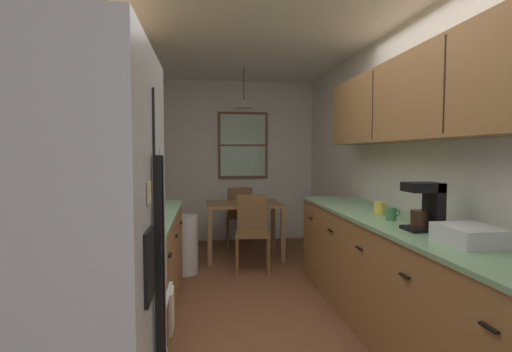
# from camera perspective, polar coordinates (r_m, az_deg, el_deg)

# --- Properties ---
(ground_plane) EXTENTS (12.00, 12.00, 0.00)m
(ground_plane) POSITION_cam_1_polar(r_m,az_deg,el_deg) (3.83, -0.44, -18.11)
(ground_plane) COLOR brown
(wall_left) EXTENTS (0.10, 9.00, 2.55)m
(wall_left) POSITION_cam_1_polar(r_m,az_deg,el_deg) (3.65, -21.97, 1.12)
(wall_left) COLOR silver
(wall_left) RESTS_ON ground
(wall_right) EXTENTS (0.10, 9.00, 2.55)m
(wall_right) POSITION_cam_1_polar(r_m,az_deg,el_deg) (3.97, 19.28, 1.34)
(wall_right) COLOR silver
(wall_right) RESTS_ON ground
(wall_back) EXTENTS (4.40, 0.10, 2.55)m
(wall_back) POSITION_cam_1_polar(r_m,az_deg,el_deg) (6.20, -3.51, 2.19)
(wall_back) COLOR silver
(wall_back) RESTS_ON ground
(ceiling_slab) EXTENTS (4.40, 9.00, 0.08)m
(ceiling_slab) POSITION_cam_1_polar(r_m,az_deg,el_deg) (3.76, -0.46, 21.79)
(ceiling_slab) COLOR white
(refrigerator) EXTENTS (0.71, 0.75, 1.77)m
(refrigerator) POSITION_cam_1_polar(r_m,az_deg,el_deg) (1.54, -27.97, -16.77)
(refrigerator) COLOR silver
(refrigerator) RESTS_ON ground
(stove_range) EXTENTS (0.66, 0.60, 1.10)m
(stove_range) POSITION_cam_1_polar(r_m,az_deg,el_deg) (2.32, -22.13, -20.61)
(stove_range) COLOR silver
(stove_range) RESTS_ON ground
(microwave_over_range) EXTENTS (0.39, 0.62, 0.30)m
(microwave_over_range) POSITION_cam_1_polar(r_m,az_deg,el_deg) (2.17, -25.80, 10.31)
(microwave_over_range) COLOR white
(counter_left) EXTENTS (0.64, 1.89, 0.90)m
(counter_left) POSITION_cam_1_polar(r_m,az_deg,el_deg) (3.47, -16.94, -12.68)
(counter_left) COLOR olive
(counter_left) RESTS_ON ground
(upper_cabinets_left) EXTENTS (0.33, 1.97, 0.74)m
(upper_cabinets_left) POSITION_cam_1_polar(r_m,az_deg,el_deg) (3.36, -19.93, 11.93)
(upper_cabinets_left) COLOR olive
(counter_right) EXTENTS (0.64, 3.31, 0.90)m
(counter_right) POSITION_cam_1_polar(r_m,az_deg,el_deg) (3.20, 20.31, -14.17)
(counter_right) COLOR olive
(counter_right) RESTS_ON ground
(upper_cabinets_right) EXTENTS (0.33, 2.99, 0.63)m
(upper_cabinets_right) POSITION_cam_1_polar(r_m,az_deg,el_deg) (3.10, 23.60, 10.74)
(upper_cabinets_right) COLOR olive
(dining_table) EXTENTS (0.99, 0.77, 0.74)m
(dining_table) POSITION_cam_1_polar(r_m,az_deg,el_deg) (5.21, -1.80, -5.24)
(dining_table) COLOR olive
(dining_table) RESTS_ON ground
(dining_chair_near) EXTENTS (0.44, 0.44, 0.90)m
(dining_chair_near) POSITION_cam_1_polar(r_m,az_deg,el_deg) (4.66, -0.54, -7.81)
(dining_chair_near) COLOR brown
(dining_chair_near) RESTS_ON ground
(dining_chair_far) EXTENTS (0.42, 0.42, 0.90)m
(dining_chair_far) POSITION_cam_1_polar(r_m,az_deg,el_deg) (5.81, -2.44, -5.56)
(dining_chair_far) COLOR brown
(dining_chair_far) RESTS_ON ground
(pendant_light) EXTENTS (0.28, 0.28, 0.54)m
(pendant_light) POSITION_cam_1_polar(r_m,az_deg,el_deg) (5.19, -1.83, 10.65)
(pendant_light) COLOR black
(back_window) EXTENTS (0.79, 0.05, 1.06)m
(back_window) POSITION_cam_1_polar(r_m,az_deg,el_deg) (6.14, -1.96, 4.59)
(back_window) COLOR brown
(trash_bin) EXTENTS (0.34, 0.34, 0.67)m
(trash_bin) POSITION_cam_1_polar(r_m,az_deg,el_deg) (4.63, -10.74, -10.00)
(trash_bin) COLOR silver
(trash_bin) RESTS_ON ground
(storage_canister) EXTENTS (0.11, 0.11, 0.18)m
(storage_canister) POSITION_cam_1_polar(r_m,az_deg,el_deg) (2.75, -19.26, -5.46)
(storage_canister) COLOR #265999
(storage_canister) RESTS_ON counter_left
(dish_towel) EXTENTS (0.02, 0.16, 0.24)m
(dish_towel) POSITION_cam_1_polar(r_m,az_deg,el_deg) (2.38, -12.42, -18.98)
(dish_towel) COLOR beige
(coffee_maker) EXTENTS (0.22, 0.18, 0.31)m
(coffee_maker) POSITION_cam_1_polar(r_m,az_deg,el_deg) (2.74, 24.06, -4.01)
(coffee_maker) COLOR black
(coffee_maker) RESTS_ON counter_right
(mug_by_coffeemaker) EXTENTS (0.12, 0.09, 0.10)m
(mug_by_coffeemaker) POSITION_cam_1_polar(r_m,az_deg,el_deg) (3.34, 17.92, -4.54)
(mug_by_coffeemaker) COLOR #E5CC4C
(mug_by_coffeemaker) RESTS_ON counter_right
(mug_spare) EXTENTS (0.11, 0.08, 0.10)m
(mug_spare) POSITION_cam_1_polar(r_m,az_deg,el_deg) (3.07, 19.51, -5.31)
(mug_spare) COLOR #3F7F4C
(mug_spare) RESTS_ON counter_right
(dish_rack) EXTENTS (0.28, 0.34, 0.10)m
(dish_rack) POSITION_cam_1_polar(r_m,az_deg,el_deg) (2.46, 29.21, -7.68)
(dish_rack) COLOR silver
(dish_rack) RESTS_ON counter_right
(table_serving_bowl) EXTENTS (0.19, 0.19, 0.06)m
(table_serving_bowl) POSITION_cam_1_polar(r_m,az_deg,el_deg) (5.10, -1.96, -3.80)
(table_serving_bowl) COLOR #E0D14C
(table_serving_bowl) RESTS_ON dining_table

